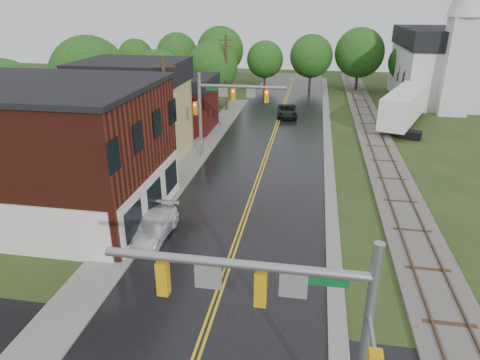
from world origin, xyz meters
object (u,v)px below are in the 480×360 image
(pickup_white, at_px, (153,227))
(tree_left_c, at_px, (159,78))
(church, at_px, (443,57))
(utility_pole_c, at_px, (226,72))
(tree_left_a, at_px, (5,105))
(suv_dark, at_px, (287,111))
(tree_left_b, at_px, (91,77))
(semi_trailer, at_px, (405,105))
(traffic_signal_far, at_px, (225,101))
(traffic_signal_near, at_px, (288,308))
(brick_building, at_px, (41,151))
(utility_pole_b, at_px, (167,117))
(tree_left_e, at_px, (213,69))

(pickup_white, bearing_deg, tree_left_c, 111.00)
(church, height_order, utility_pole_c, church)
(tree_left_a, relative_size, suv_dark, 1.77)
(tree_left_b, height_order, tree_left_c, tree_left_b)
(tree_left_b, relative_size, semi_trailer, 0.77)
(tree_left_a, xyz_separation_m, pickup_white, (15.05, -8.93, -4.45))
(traffic_signal_far, bearing_deg, traffic_signal_near, -74.48)
(traffic_signal_near, relative_size, tree_left_b, 0.76)
(brick_building, bearing_deg, tree_left_c, 93.14)
(brick_building, bearing_deg, utility_pole_b, 50.93)
(brick_building, bearing_deg, suv_dark, 63.95)
(utility_pole_b, xyz_separation_m, tree_left_c, (-7.05, 17.90, -0.21))
(tree_left_e, bearing_deg, brick_building, -96.71)
(traffic_signal_near, xyz_separation_m, utility_pole_b, (-10.27, 20.00, -0.25))
(traffic_signal_near, height_order, utility_pole_b, utility_pole_b)
(tree_left_b, relative_size, suv_dark, 1.98)
(traffic_signal_far, bearing_deg, church, 48.73)
(church, bearing_deg, suv_dark, -148.96)
(brick_building, height_order, traffic_signal_far, brick_building)
(traffic_signal_far, distance_m, pickup_white, 14.73)
(traffic_signal_far, height_order, tree_left_a, tree_left_a)
(tree_left_a, relative_size, tree_left_b, 0.89)
(church, distance_m, utility_pole_b, 41.55)
(tree_left_e, bearing_deg, tree_left_c, -129.81)
(traffic_signal_near, relative_size, utility_pole_b, 0.82)
(tree_left_a, relative_size, tree_left_e, 1.06)
(brick_building, height_order, pickup_white, brick_building)
(church, distance_m, tree_left_e, 29.91)
(traffic_signal_far, relative_size, tree_left_b, 0.76)
(semi_trailer, bearing_deg, utility_pole_b, -138.08)
(church, bearing_deg, semi_trailer, -115.80)
(traffic_signal_near, xyz_separation_m, tree_left_a, (-23.32, 19.90, 0.15))
(tree_left_b, bearing_deg, tree_left_a, -101.31)
(tree_left_c, xyz_separation_m, tree_left_e, (5.00, 6.00, 0.30))
(suv_dark, bearing_deg, tree_left_a, -140.52)
(utility_pole_b, relative_size, utility_pole_c, 1.00)
(tree_left_b, distance_m, semi_trailer, 32.55)
(tree_left_b, bearing_deg, suv_dark, 28.87)
(traffic_signal_far, height_order, utility_pole_b, utility_pole_b)
(traffic_signal_near, height_order, utility_pole_c, utility_pole_c)
(semi_trailer, bearing_deg, pickup_white, -123.85)
(semi_trailer, bearing_deg, tree_left_a, -151.22)
(traffic_signal_far, xyz_separation_m, semi_trailer, (16.92, 13.19, -2.65))
(tree_left_a, distance_m, semi_trailer, 38.09)
(utility_pole_c, bearing_deg, church, 19.97)
(tree_left_a, bearing_deg, traffic_signal_near, -40.47)
(utility_pole_c, bearing_deg, tree_left_a, -120.55)
(church, xyz_separation_m, tree_left_a, (-39.85, -31.84, -0.72))
(tree_left_a, xyz_separation_m, semi_trailer, (33.30, 18.29, -2.80))
(traffic_signal_near, height_order, tree_left_c, tree_left_c)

